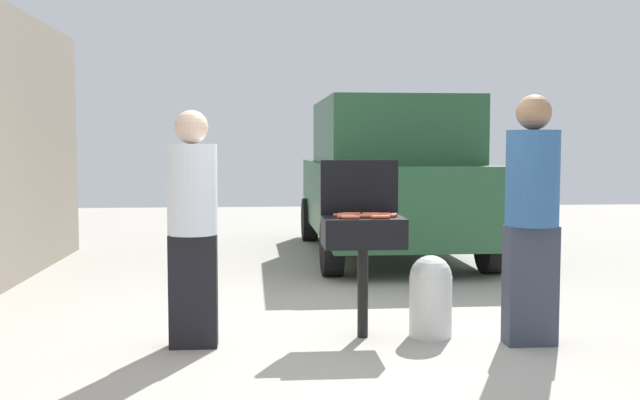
# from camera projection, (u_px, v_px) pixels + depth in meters

# --- Properties ---
(ground_plane) EXTENTS (24.00, 24.00, 0.00)m
(ground_plane) POSITION_uv_depth(u_px,v_px,m) (334.00, 338.00, 5.56)
(ground_plane) COLOR #9E998E
(bbq_grill) EXTENTS (0.60, 0.44, 0.91)m
(bbq_grill) POSITION_uv_depth(u_px,v_px,m) (363.00, 236.00, 5.52)
(bbq_grill) COLOR black
(bbq_grill) RESTS_ON ground
(grill_lid_open) EXTENTS (0.60, 0.05, 0.42)m
(grill_lid_open) POSITION_uv_depth(u_px,v_px,m) (359.00, 187.00, 5.71)
(grill_lid_open) COLOR black
(grill_lid_open) RESTS_ON bbq_grill
(hot_dog_0) EXTENTS (0.13, 0.03, 0.03)m
(hot_dog_0) POSITION_uv_depth(u_px,v_px,m) (377.00, 215.00, 5.50)
(hot_dog_0) COLOR #B74C33
(hot_dog_0) RESTS_ON bbq_grill
(hot_dog_1) EXTENTS (0.13, 0.03, 0.03)m
(hot_dog_1) POSITION_uv_depth(u_px,v_px,m) (369.00, 216.00, 5.43)
(hot_dog_1) COLOR #C6593D
(hot_dog_1) RESTS_ON bbq_grill
(hot_dog_2) EXTENTS (0.13, 0.04, 0.03)m
(hot_dog_2) POSITION_uv_depth(u_px,v_px,m) (382.00, 214.00, 5.59)
(hot_dog_2) COLOR #AD4228
(hot_dog_2) RESTS_ON bbq_grill
(hot_dog_3) EXTENTS (0.13, 0.04, 0.03)m
(hot_dog_3) POSITION_uv_depth(u_px,v_px,m) (379.00, 217.00, 5.40)
(hot_dog_3) COLOR #C6593D
(hot_dog_3) RESTS_ON bbq_grill
(hot_dog_4) EXTENTS (0.13, 0.04, 0.03)m
(hot_dog_4) POSITION_uv_depth(u_px,v_px,m) (347.00, 217.00, 5.37)
(hot_dog_4) COLOR #AD4228
(hot_dog_4) RESTS_ON bbq_grill
(hot_dog_5) EXTENTS (0.13, 0.04, 0.03)m
(hot_dog_5) POSITION_uv_depth(u_px,v_px,m) (371.00, 214.00, 5.62)
(hot_dog_5) COLOR #AD4228
(hot_dog_5) RESTS_ON bbq_grill
(hot_dog_6) EXTENTS (0.13, 0.03, 0.03)m
(hot_dog_6) POSITION_uv_depth(u_px,v_px,m) (381.00, 217.00, 5.35)
(hot_dog_6) COLOR #AD4228
(hot_dog_6) RESTS_ON bbq_grill
(hot_dog_7) EXTENTS (0.13, 0.03, 0.03)m
(hot_dog_7) POSITION_uv_depth(u_px,v_px,m) (342.00, 215.00, 5.52)
(hot_dog_7) COLOR #B74C33
(hot_dog_7) RESTS_ON bbq_grill
(hot_dog_8) EXTENTS (0.13, 0.03, 0.03)m
(hot_dog_8) POSITION_uv_depth(u_px,v_px,m) (347.00, 214.00, 5.57)
(hot_dog_8) COLOR #B74C33
(hot_dog_8) RESTS_ON bbq_grill
(hot_dog_9) EXTENTS (0.13, 0.04, 0.03)m
(hot_dog_9) POSITION_uv_depth(u_px,v_px,m) (351.00, 217.00, 5.34)
(hot_dog_9) COLOR #B74C33
(hot_dog_9) RESTS_ON bbq_grill
(hot_dog_10) EXTENTS (0.13, 0.04, 0.03)m
(hot_dog_10) POSITION_uv_depth(u_px,v_px,m) (373.00, 215.00, 5.54)
(hot_dog_10) COLOR #C6593D
(hot_dog_10) RESTS_ON bbq_grill
(hot_dog_11) EXTENTS (0.13, 0.04, 0.03)m
(hot_dog_11) POSITION_uv_depth(u_px,v_px,m) (387.00, 216.00, 5.46)
(hot_dog_11) COLOR #B74C33
(hot_dog_11) RESTS_ON bbq_grill
(hot_dog_12) EXTENTS (0.13, 0.04, 0.03)m
(hot_dog_12) POSITION_uv_depth(u_px,v_px,m) (355.00, 216.00, 5.49)
(hot_dog_12) COLOR #AD4228
(hot_dog_12) RESTS_ON bbq_grill
(hot_dog_13) EXTENTS (0.13, 0.04, 0.03)m
(hot_dog_13) POSITION_uv_depth(u_px,v_px,m) (352.00, 214.00, 5.61)
(hot_dog_13) COLOR #B74C33
(hot_dog_13) RESTS_ON bbq_grill
(hot_dog_14) EXTENTS (0.13, 0.03, 0.03)m
(hot_dog_14) POSITION_uv_depth(u_px,v_px,m) (388.00, 215.00, 5.55)
(hot_dog_14) COLOR #B74C33
(hot_dog_14) RESTS_ON bbq_grill
(hot_dog_15) EXTENTS (0.13, 0.04, 0.03)m
(hot_dog_15) POSITION_uv_depth(u_px,v_px,m) (346.00, 216.00, 5.44)
(hot_dog_15) COLOR #C6593D
(hot_dog_15) RESTS_ON bbq_grill
(propane_tank) EXTENTS (0.32, 0.32, 0.62)m
(propane_tank) POSITION_uv_depth(u_px,v_px,m) (431.00, 294.00, 5.57)
(propane_tank) COLOR silver
(propane_tank) RESTS_ON ground
(person_left) EXTENTS (0.35, 0.35, 1.69)m
(person_left) POSITION_uv_depth(u_px,v_px,m) (193.00, 220.00, 5.25)
(person_left) COLOR black
(person_left) RESTS_ON ground
(person_right) EXTENTS (0.38, 0.38, 1.80)m
(person_right) POSITION_uv_depth(u_px,v_px,m) (532.00, 210.00, 5.31)
(person_right) COLOR #333847
(person_right) RESTS_ON ground
(parked_minivan) EXTENTS (2.07, 4.42, 2.02)m
(parked_minivan) POSITION_uv_depth(u_px,v_px,m) (388.00, 177.00, 9.67)
(parked_minivan) COLOR #234C2D
(parked_minivan) RESTS_ON ground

